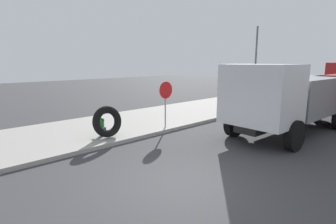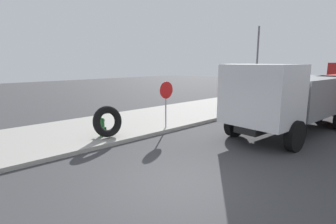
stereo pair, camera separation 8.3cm
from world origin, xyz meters
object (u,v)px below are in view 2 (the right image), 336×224
fire_hydrant (102,126)px  dump_truck_gray (290,97)px  street_light_pole (257,66)px  loose_tire (108,121)px  stop_sign (166,96)px

fire_hydrant → dump_truck_gray: bearing=-36.7°
street_light_pole → fire_hydrant: bearing=179.6°
fire_hydrant → loose_tire: 0.39m
dump_truck_gray → street_light_pole: street_light_pole is taller
fire_hydrant → dump_truck_gray: dump_truck_gray is taller
stop_sign → street_light_pole: (8.97, 0.60, 1.19)m
stop_sign → dump_truck_gray: bearing=-49.3°
dump_truck_gray → stop_sign: bearing=130.7°
fire_hydrant → street_light_pole: (11.82, -0.09, 2.22)m
fire_hydrant → dump_truck_gray: (6.33, -4.72, 1.06)m
loose_tire → street_light_pole: 11.92m
stop_sign → street_light_pole: 9.06m
loose_tire → dump_truck_gray: bearing=-35.2°
loose_tire → stop_sign: stop_sign is taller
dump_truck_gray → loose_tire: bearing=144.8°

